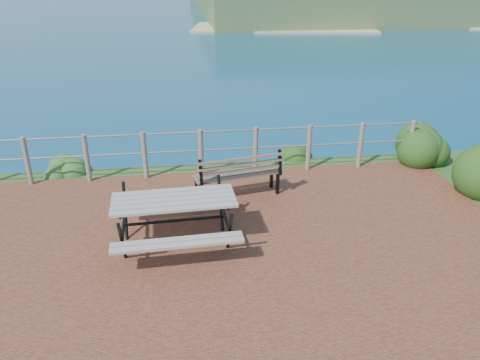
{
  "coord_description": "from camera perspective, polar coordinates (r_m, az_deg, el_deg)",
  "views": [
    {
      "loc": [
        -0.4,
        -5.73,
        4.04
      ],
      "look_at": [
        0.55,
        1.39,
        0.75
      ],
      "focal_mm": 35.0,
      "sensor_mm": 36.0,
      "label": 1
    }
  ],
  "objects": [
    {
      "name": "park_bench",
      "position": [
        8.75,
        -0.32,
        1.55
      ],
      "size": [
        1.7,
        0.73,
        0.93
      ],
      "rotation": [
        0.0,
        0.0,
        0.2
      ],
      "color": "brown",
      "rests_on": "ground"
    },
    {
      "name": "picnic_table",
      "position": [
        7.34,
        -7.94,
        -4.4
      ],
      "size": [
        1.91,
        1.63,
        0.79
      ],
      "rotation": [
        0.0,
        0.0,
        0.04
      ],
      "color": "gray",
      "rests_on": "ground"
    },
    {
      "name": "shrub_lip_west",
      "position": [
        10.7,
        -20.23,
        0.84
      ],
      "size": [
        0.75,
        0.75,
        0.49
      ],
      "primitive_type": "ellipsoid",
      "color": "#264A1C",
      "rests_on": "ground"
    },
    {
      "name": "safety_railing",
      "position": [
        9.72,
        -4.79,
        3.64
      ],
      "size": [
        9.4,
        0.1,
        1.0
      ],
      "color": "#6B5B4C",
      "rests_on": "ground"
    },
    {
      "name": "shrub_right_edge",
      "position": [
        11.22,
        20.72,
        1.85
      ],
      "size": [
        1.1,
        1.1,
        1.57
      ],
      "primitive_type": "ellipsoid",
      "color": "#123D13",
      "rests_on": "ground"
    },
    {
      "name": "shrub_lip_east",
      "position": [
        11.12,
        6.41,
        3.16
      ],
      "size": [
        0.69,
        0.69,
        0.39
      ],
      "primitive_type": "ellipsoid",
      "color": "#123D13",
      "rests_on": "ground"
    },
    {
      "name": "ground",
      "position": [
        7.02,
        -3.03,
        -10.57
      ],
      "size": [
        10.0,
        7.0,
        0.12
      ],
      "primitive_type": "cube",
      "color": "brown",
      "rests_on": "ground"
    }
  ]
}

